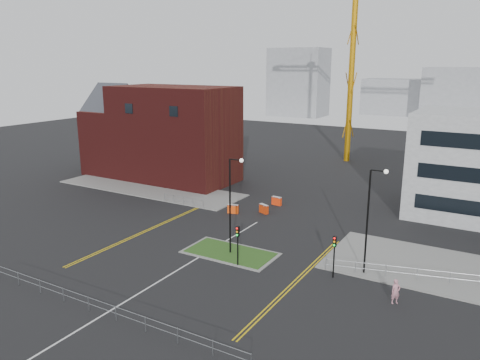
# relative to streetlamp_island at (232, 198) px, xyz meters

# --- Properties ---
(ground) EXTENTS (200.00, 200.00, 0.00)m
(ground) POSITION_rel_streetlamp_island_xyz_m (-2.22, -8.00, -5.41)
(ground) COLOR black
(ground) RESTS_ON ground
(pavement_left) EXTENTS (28.00, 8.00, 0.12)m
(pavement_left) POSITION_rel_streetlamp_island_xyz_m (-22.22, 14.00, -5.35)
(pavement_left) COLOR slate
(pavement_left) RESTS_ON ground
(pavement_right) EXTENTS (24.00, 10.00, 0.12)m
(pavement_right) POSITION_rel_streetlamp_island_xyz_m (19.78, 6.00, -5.35)
(pavement_right) COLOR slate
(pavement_right) RESTS_ON ground
(island_kerb) EXTENTS (8.60, 4.60, 0.08)m
(island_kerb) POSITION_rel_streetlamp_island_xyz_m (-0.22, 0.00, -5.37)
(island_kerb) COLOR slate
(island_kerb) RESTS_ON ground
(grass_island) EXTENTS (8.00, 4.00, 0.12)m
(grass_island) POSITION_rel_streetlamp_island_xyz_m (-0.22, 0.00, -5.35)
(grass_island) COLOR #2C531B
(grass_island) RESTS_ON ground
(brick_building) EXTENTS (24.20, 10.07, 14.24)m
(brick_building) POSITION_rel_streetlamp_island_xyz_m (-25.19, 20.00, 1.44)
(brick_building) COLOR #4A1312
(brick_building) RESTS_ON ground
(streetlamp_island) EXTENTS (1.46, 0.36, 9.18)m
(streetlamp_island) POSITION_rel_streetlamp_island_xyz_m (0.00, 0.00, 0.00)
(streetlamp_island) COLOR black
(streetlamp_island) RESTS_ON ground
(streetlamp_right_near) EXTENTS (1.46, 0.36, 9.18)m
(streetlamp_right_near) POSITION_rel_streetlamp_island_xyz_m (12.00, 2.00, 0.00)
(streetlamp_right_near) COLOR black
(streetlamp_right_near) RESTS_ON ground
(traffic_light_island) EXTENTS (0.28, 0.33, 3.65)m
(traffic_light_island) POSITION_rel_streetlamp_island_xyz_m (1.78, -2.02, -2.85)
(traffic_light_island) COLOR black
(traffic_light_island) RESTS_ON ground
(traffic_light_right) EXTENTS (0.28, 0.33, 3.65)m
(traffic_light_right) POSITION_rel_streetlamp_island_xyz_m (9.78, -0.02, -2.85)
(traffic_light_right) COLOR black
(traffic_light_right) RESTS_ON ground
(railing_front) EXTENTS (24.05, 0.05, 1.10)m
(railing_front) POSITION_rel_streetlamp_island_xyz_m (-2.22, -14.00, -4.63)
(railing_front) COLOR gray
(railing_front) RESTS_ON ground
(railing_left) EXTENTS (6.05, 0.05, 1.10)m
(railing_left) POSITION_rel_streetlamp_island_xyz_m (-13.22, 10.00, -4.67)
(railing_left) COLOR gray
(railing_left) RESTS_ON ground
(railing_right) EXTENTS (19.05, 5.05, 1.10)m
(railing_right) POSITION_rel_streetlamp_island_xyz_m (18.28, 3.50, -4.63)
(railing_right) COLOR gray
(railing_right) RESTS_ON ground
(centre_line) EXTENTS (0.15, 30.00, 0.01)m
(centre_line) POSITION_rel_streetlamp_island_xyz_m (-2.22, -6.00, -5.41)
(centre_line) COLOR silver
(centre_line) RESTS_ON ground
(yellow_left_a) EXTENTS (0.12, 24.00, 0.01)m
(yellow_left_a) POSITION_rel_streetlamp_island_xyz_m (-11.22, 2.00, -5.41)
(yellow_left_a) COLOR gold
(yellow_left_a) RESTS_ON ground
(yellow_left_b) EXTENTS (0.12, 24.00, 0.01)m
(yellow_left_b) POSITION_rel_streetlamp_island_xyz_m (-10.92, 2.00, -5.41)
(yellow_left_b) COLOR gold
(yellow_left_b) RESTS_ON ground
(yellow_right_a) EXTENTS (0.12, 20.00, 0.01)m
(yellow_right_a) POSITION_rel_streetlamp_island_xyz_m (7.28, -2.00, -5.41)
(yellow_right_a) COLOR gold
(yellow_right_a) RESTS_ON ground
(yellow_right_b) EXTENTS (0.12, 20.00, 0.01)m
(yellow_right_b) POSITION_rel_streetlamp_island_xyz_m (7.58, -2.00, -5.41)
(yellow_right_b) COLOR gold
(yellow_right_b) RESTS_ON ground
(skyline_a) EXTENTS (18.00, 12.00, 22.00)m
(skyline_a) POSITION_rel_streetlamp_island_xyz_m (-42.22, 112.00, 5.59)
(skyline_a) COLOR gray
(skyline_a) RESTS_ON ground
(skyline_b) EXTENTS (24.00, 12.00, 16.00)m
(skyline_b) POSITION_rel_streetlamp_island_xyz_m (7.78, 122.00, 2.59)
(skyline_b) COLOR gray
(skyline_b) RESTS_ON ground
(skyline_d) EXTENTS (30.00, 12.00, 12.00)m
(skyline_d) POSITION_rel_streetlamp_island_xyz_m (-10.22, 132.00, 0.59)
(skyline_d) COLOR gray
(skyline_d) RESTS_ON ground
(pedestrian) EXTENTS (0.82, 0.80, 1.89)m
(pedestrian) POSITION_rel_streetlamp_island_xyz_m (15.19, -1.80, -4.47)
(pedestrian) COLOR #CF8594
(pedestrian) RESTS_ON ground
(barrier_left) EXTENTS (1.31, 0.58, 1.07)m
(barrier_left) POSITION_rel_streetlamp_island_xyz_m (-3.22, 16.00, -4.83)
(barrier_left) COLOR #FF380E
(barrier_left) RESTS_ON ground
(barrier_mid) EXTENTS (1.33, 0.71, 1.07)m
(barrier_mid) POSITION_rel_streetlamp_island_xyz_m (-6.22, 10.41, -4.83)
(barrier_mid) COLOR #FF4A0E
(barrier_mid) RESTS_ON ground
(barrier_right) EXTENTS (1.34, 0.89, 1.07)m
(barrier_right) POSITION_rel_streetlamp_island_xyz_m (-3.09, 12.28, -4.83)
(barrier_right) COLOR red
(barrier_right) RESTS_ON ground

